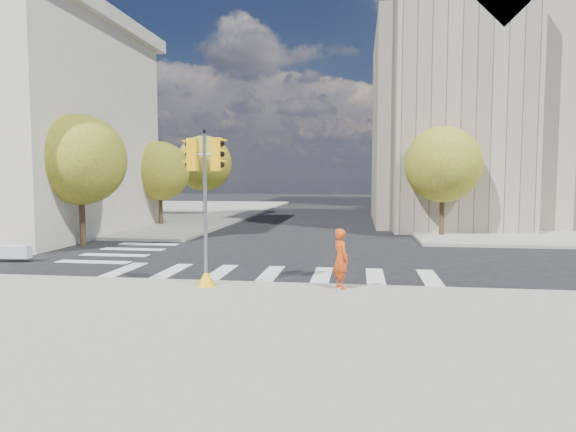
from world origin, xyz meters
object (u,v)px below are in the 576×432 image
object	(u,v)px
traffic_signal	(205,221)
photographer	(341,259)
lamp_near	(441,158)
lamp_far	(417,163)

from	to	relation	value
traffic_signal	photographer	bearing A→B (deg)	11.50
lamp_near	lamp_far	size ratio (longest dim) A/B	1.00
lamp_near	photographer	distance (m)	19.75
photographer	lamp_far	bearing A→B (deg)	-40.65
lamp_near	traffic_signal	bearing A→B (deg)	-116.82
lamp_far	photographer	distance (m)	33.28
traffic_signal	photographer	xyz separation A→B (m)	(3.96, 0.25, -1.08)
lamp_far	photographer	size ratio (longest dim) A/B	4.66
lamp_far	photographer	world-z (taller)	lamp_far
lamp_far	lamp_near	bearing A→B (deg)	-90.00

